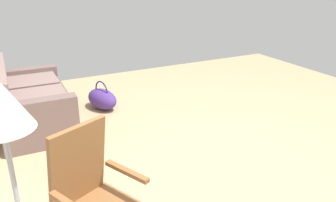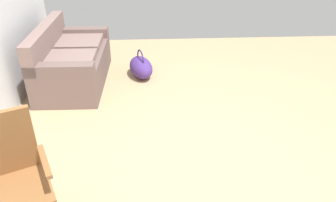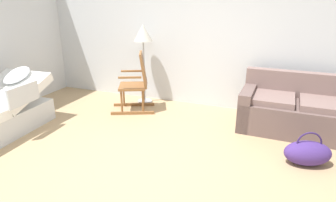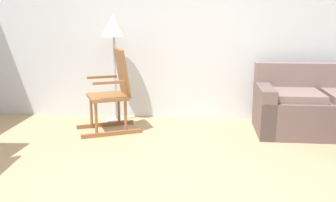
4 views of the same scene
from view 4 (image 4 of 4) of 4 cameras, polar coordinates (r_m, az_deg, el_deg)
name	(u,v)px [view 4 (image 4 of 4)]	position (r m, az deg, el deg)	size (l,w,h in m)	color
ground_plane	(158,189)	(3.37, -1.55, -12.95)	(7.35, 7.35, 0.00)	tan
back_wall	(176,23)	(5.46, 1.19, 11.50)	(6.08, 0.10, 2.70)	silver
couch	(321,109)	(5.17, 21.83, -1.13)	(1.61, 0.88, 0.85)	#68534F
rocking_chair	(113,92)	(4.91, -8.16, 1.32)	(0.89, 0.75, 1.05)	brown
floor_lamp	(114,33)	(5.27, -8.05, 10.03)	(0.34, 0.34, 1.48)	#B2B5BA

